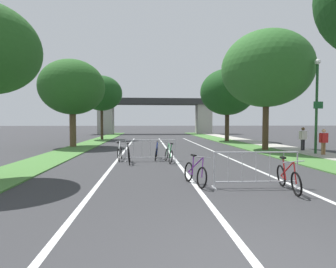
# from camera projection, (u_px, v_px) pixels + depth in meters

# --- Properties ---
(grass_verge_left) EXTENTS (2.21, 48.41, 0.05)m
(grass_verge_left) POSITION_uv_depth(u_px,v_px,m) (88.00, 144.00, 22.43)
(grass_verge_left) COLOR #477A38
(grass_verge_left) RESTS_ON ground
(grass_verge_right) EXTENTS (2.21, 48.41, 0.05)m
(grass_verge_right) POSITION_uv_depth(u_px,v_px,m) (235.00, 143.00, 23.47)
(grass_verge_right) COLOR #477A38
(grass_verge_right) RESTS_ON ground
(sidewalk_path_right) EXTENTS (2.02, 48.41, 0.08)m
(sidewalk_path_right) POSITION_uv_depth(u_px,v_px,m) (258.00, 143.00, 23.64)
(sidewalk_path_right) COLOR #ADA89E
(sidewalk_path_right) RESTS_ON ground
(lane_stripe_center) EXTENTS (0.14, 28.01, 0.01)m
(lane_stripe_center) POSITION_uv_depth(u_px,v_px,m) (169.00, 151.00, 17.17)
(lane_stripe_center) COLOR silver
(lane_stripe_center) RESTS_ON ground
(lane_stripe_right_lane) EXTENTS (0.14, 28.01, 0.01)m
(lane_stripe_right_lane) POSITION_uv_depth(u_px,v_px,m) (213.00, 151.00, 17.41)
(lane_stripe_right_lane) COLOR silver
(lane_stripe_right_lane) RESTS_ON ground
(lane_stripe_left_lane) EXTENTS (0.14, 28.01, 0.01)m
(lane_stripe_left_lane) POSITION_uv_depth(u_px,v_px,m) (124.00, 152.00, 16.94)
(lane_stripe_left_lane) COLOR silver
(lane_stripe_left_lane) RESTS_ON ground
(overpass_bridge) EXTENTS (23.25, 3.10, 5.75)m
(overpass_bridge) POSITION_uv_depth(u_px,v_px,m) (155.00, 110.00, 42.90)
(overpass_bridge) COLOR #2D2D30
(overpass_bridge) RESTS_ON ground
(tree_left_maple_mid) EXTENTS (4.86, 4.86, 6.62)m
(tree_left_maple_mid) POSITION_uv_depth(u_px,v_px,m) (72.00, 87.00, 19.91)
(tree_left_maple_mid) COLOR brown
(tree_left_maple_mid) RESTS_ON ground
(tree_left_oak_mid) EXTENTS (4.44, 4.44, 6.94)m
(tree_left_oak_mid) POSITION_uv_depth(u_px,v_px,m) (102.00, 93.00, 28.54)
(tree_left_oak_mid) COLOR #3D2D1E
(tree_left_oak_mid) RESTS_ON ground
(tree_right_cypress_far) EXTENTS (5.93, 5.93, 7.96)m
(tree_right_cypress_far) POSITION_uv_depth(u_px,v_px,m) (266.00, 69.00, 17.56)
(tree_right_cypress_far) COLOR #4C3823
(tree_right_cypress_far) RESTS_ON ground
(tree_right_pine_near) EXTENTS (5.32, 5.32, 7.14)m
(tree_right_pine_near) POSITION_uv_depth(u_px,v_px,m) (227.00, 92.00, 25.95)
(tree_right_pine_near) COLOR #3D2D1E
(tree_right_pine_near) RESTS_ON ground
(lamppost_with_sign) EXTENTS (0.56, 0.32, 5.52)m
(lamppost_with_sign) POSITION_uv_depth(u_px,v_px,m) (317.00, 99.00, 15.16)
(lamppost_with_sign) COLOR #1E4C23
(lamppost_with_sign) RESTS_ON ground
(crowd_barrier_nearest) EXTENTS (2.50, 0.53, 1.05)m
(crowd_barrier_nearest) POSITION_uv_depth(u_px,v_px,m) (256.00, 170.00, 7.56)
(crowd_barrier_nearest) COLOR #ADADB2
(crowd_barrier_nearest) RESTS_ON ground
(crowd_barrier_second) EXTENTS (2.49, 0.49, 1.05)m
(crowd_barrier_second) POSITION_uv_depth(u_px,v_px,m) (150.00, 150.00, 12.81)
(crowd_barrier_second) COLOR #ADADB2
(crowd_barrier_second) RESTS_ON ground
(bicycle_black_0) EXTENTS (0.54, 1.63, 0.93)m
(bicycle_black_0) POSITION_uv_depth(u_px,v_px,m) (129.00, 155.00, 12.17)
(bicycle_black_0) COLOR black
(bicycle_black_0) RESTS_ON ground
(bicycle_red_1) EXTENTS (0.56, 1.69, 0.92)m
(bicycle_red_1) POSITION_uv_depth(u_px,v_px,m) (288.00, 178.00, 7.23)
(bicycle_red_1) COLOR black
(bicycle_red_1) RESTS_ON ground
(bicycle_silver_2) EXTENTS (0.46, 1.68, 0.95)m
(bicycle_silver_2) POSITION_uv_depth(u_px,v_px,m) (120.00, 153.00, 13.23)
(bicycle_silver_2) COLOR black
(bicycle_silver_2) RESTS_ON ground
(bicycle_green_3) EXTENTS (0.52, 1.62, 0.93)m
(bicycle_green_3) POSITION_uv_depth(u_px,v_px,m) (169.00, 155.00, 12.42)
(bicycle_green_3) COLOR black
(bicycle_green_3) RESTS_ON ground
(bicycle_purple_4) EXTENTS (0.65, 1.56, 0.93)m
(bicycle_purple_4) POSITION_uv_depth(u_px,v_px,m) (195.00, 173.00, 7.96)
(bicycle_purple_4) COLOR black
(bicycle_purple_4) RESTS_ON ground
(bicycle_blue_5) EXTENTS (0.50, 1.59, 0.96)m
(bicycle_blue_5) POSITION_uv_depth(u_px,v_px,m) (156.00, 152.00, 13.40)
(bicycle_blue_5) COLOR black
(bicycle_blue_5) RESTS_ON ground
(pedestrian_strolling) EXTENTS (0.56, 0.36, 1.58)m
(pedestrian_strolling) POSITION_uv_depth(u_px,v_px,m) (303.00, 137.00, 17.05)
(pedestrian_strolling) COLOR #262628
(pedestrian_strolling) RESTS_ON ground
(pedestrian_in_red_jacket) EXTENTS (0.54, 0.35, 1.53)m
(pedestrian_in_red_jacket) POSITION_uv_depth(u_px,v_px,m) (324.00, 140.00, 14.73)
(pedestrian_in_red_jacket) COLOR olive
(pedestrian_in_red_jacket) RESTS_ON ground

